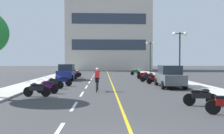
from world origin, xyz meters
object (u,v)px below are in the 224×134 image
Objects in this scene: motorcycle_3 at (47,86)px; street_lamp_mid at (180,45)px; motorcycle_5 at (62,81)px; motorcycle_6 at (154,79)px; motorcycle_12 at (136,72)px; motorcycle_8 at (150,76)px; cyclist_rider at (97,79)px; motorcycle_9 at (144,75)px; parked_car_near at (170,76)px; motorcycle_7 at (148,77)px; motorcycle_2 at (37,89)px; motorcycle_4 at (53,83)px; parked_car_mid at (67,72)px; motorcycle_1 at (201,96)px; street_lamp_far at (150,51)px; motorcycle_10 at (73,74)px; motorcycle_11 at (75,73)px.

street_lamp_mid is at bearing 29.98° from motorcycle_3.
motorcycle_5 is 1.03× the size of motorcycle_6.
motorcycle_8 is at bearing -88.65° from motorcycle_12.
motorcycle_9 is at bearing 62.73° from cyclist_rider.
parked_car_near reaches higher than motorcycle_7.
motorcycle_7 is (8.78, 9.21, 0.00)m from motorcycle_2.
motorcycle_3 and motorcycle_9 have the same top height.
motorcycle_4 is at bearing -141.92° from motorcycle_8.
cyclist_rider is (-5.96, -2.17, -0.03)m from parked_car_near.
parked_car_near is 6.70m from motorcycle_8.
motorcycle_3 is 11.56m from motorcycle_7.
motorcycle_1 is (8.99, -15.34, -0.44)m from parked_car_mid.
parked_car_near is 2.90m from motorcycle_6.
street_lamp_far is 25.43m from motorcycle_1.
street_lamp_mid is at bearing -19.37° from parked_car_mid.
motorcycle_9 is (8.49, 7.03, 0.00)m from motorcycle_5.
motorcycle_3 is (-11.46, -20.45, -3.40)m from street_lamp_far.
motorcycle_10 is (0.27, 3.68, -0.44)m from parked_car_mid.
motorcycle_8 is at bearing 84.83° from motorcycle_6.
parked_car_near is 8.27m from motorcycle_9.
motorcycle_3 is at bearing -119.28° from street_lamp_far.
street_lamp_far is at bearing 39.25° from parked_car_mid.
motorcycle_1 is 9.39m from motorcycle_2.
motorcycle_3 is (-9.36, -3.08, -0.44)m from parked_car_near.
motorcycle_12 is at bearing 66.02° from motorcycle_2.
motorcycle_1 and motorcycle_7 have the same top height.
street_lamp_mid is 1.16× the size of parked_car_near.
motorcycle_7 is 1.01× the size of motorcycle_8.
motorcycle_12 is at bearing 91.35° from motorcycle_8.
parked_car_mid is at bearing -94.22° from motorcycle_10.
parked_car_mid reaches higher than motorcycle_4.
motorcycle_7 and motorcycle_12 have the same top height.
parked_car_mid reaches higher than cyclist_rider.
motorcycle_1 is 11.25m from motorcycle_4.
motorcycle_8 is 0.99× the size of motorcycle_9.
motorcycle_11 is (-8.80, 4.72, 0.00)m from motorcycle_9.
motorcycle_5 is (0.39, 1.75, 0.00)m from motorcycle_4.
motorcycle_1 is 14.35m from motorcycle_8.
motorcycle_7 is at bearing -93.73° from motorcycle_9.
cyclist_rider is at bearing -75.40° from motorcycle_10.
motorcycle_2 is 22.45m from motorcycle_12.
motorcycle_3 is at bearing -133.01° from motorcycle_8.
cyclist_rider is (-5.36, -10.41, 0.41)m from motorcycle_9.
motorcycle_7 is at bearing -43.87° from motorcycle_11.
street_lamp_far is 3.02× the size of motorcycle_5.
motorcycle_9 is (0.23, 3.52, 0.00)m from motorcycle_7.
motorcycle_12 is at bearing 88.25° from motorcycle_7.
motorcycle_9 is at bearing -106.49° from street_lamp_far.
motorcycle_1 is 1.00× the size of motorcycle_9.
motorcycle_10 is at bearing 90.50° from motorcycle_3.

